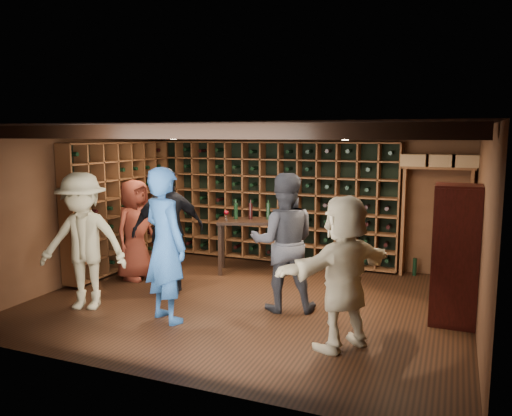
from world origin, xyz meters
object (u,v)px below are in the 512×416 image
at_px(man_blue_shirt, 165,245).
at_px(guest_red_floral, 135,230).
at_px(man_grey_suit, 284,242).
at_px(guest_khaki, 83,241).
at_px(display_cabinet, 455,258).
at_px(guest_beige, 344,272).
at_px(guest_woman_black, 169,230).
at_px(tasting_table, 253,226).

distance_m(man_blue_shirt, guest_red_floral, 2.08).
distance_m(man_grey_suit, guest_khaki, 2.74).
distance_m(display_cabinet, guest_beige, 1.69).
height_order(man_blue_shirt, guest_red_floral, man_blue_shirt).
relative_size(man_grey_suit, guest_beige, 1.08).
bearing_deg(guest_woman_black, guest_red_floral, -70.37).
bearing_deg(tasting_table, guest_red_floral, -166.59).
bearing_deg(guest_khaki, man_blue_shirt, -14.82).
height_order(guest_khaki, tasting_table, guest_khaki).
bearing_deg(tasting_table, guest_khaki, -140.00).
bearing_deg(guest_khaki, guest_beige, -15.37).
bearing_deg(guest_red_floral, tasting_table, -48.31).
distance_m(guest_beige, tasting_table, 3.32).
distance_m(guest_woman_black, tasting_table, 1.68).
xyz_separation_m(man_blue_shirt, guest_khaki, (-1.29, -0.03, -0.05)).
bearing_deg(guest_red_floral, guest_khaki, -164.53).
height_order(display_cabinet, guest_woman_black, guest_woman_black).
xyz_separation_m(display_cabinet, man_grey_suit, (-2.16, -0.31, 0.09)).
bearing_deg(man_grey_suit, man_blue_shirt, 16.93).
bearing_deg(man_grey_suit, tasting_table, -75.30).
bearing_deg(guest_woman_black, display_cabinet, 133.99).
bearing_deg(man_blue_shirt, guest_red_floral, -19.20).
relative_size(display_cabinet, guest_khaki, 0.93).
distance_m(display_cabinet, man_blue_shirt, 3.66).
bearing_deg(tasting_table, man_blue_shirt, -114.31).
bearing_deg(guest_red_floral, man_blue_shirt, -126.32).
bearing_deg(guest_woman_black, guest_khaki, 11.03).
height_order(man_grey_suit, guest_red_floral, man_grey_suit).
distance_m(guest_red_floral, tasting_table, 2.00).
distance_m(display_cabinet, guest_khaki, 4.90).
xyz_separation_m(man_grey_suit, guest_red_floral, (-2.76, 0.49, -0.11)).
height_order(display_cabinet, tasting_table, display_cabinet).
xyz_separation_m(man_blue_shirt, guest_woman_black, (-0.63, 1.09, -0.04)).
xyz_separation_m(guest_woman_black, guest_khaki, (-0.66, -1.12, -0.01)).
bearing_deg(guest_khaki, display_cabinet, -0.82).
height_order(man_blue_shirt, guest_woman_black, man_blue_shirt).
xyz_separation_m(guest_red_floral, guest_beige, (3.79, -1.43, 0.04)).
distance_m(man_blue_shirt, guest_woman_black, 1.26).
relative_size(guest_red_floral, guest_beige, 0.95).
bearing_deg(guest_khaki, tasting_table, 44.61).
distance_m(man_grey_suit, guest_beige, 1.39).
height_order(man_grey_suit, guest_beige, man_grey_suit).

